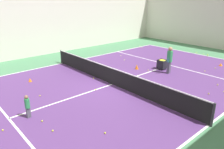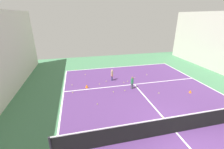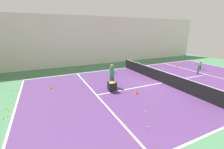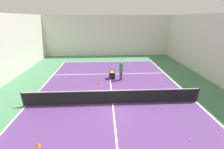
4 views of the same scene
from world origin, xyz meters
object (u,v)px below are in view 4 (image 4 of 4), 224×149
tennis_net (113,97)px  training_cone_1 (99,83)px  coach_at_net (121,70)px  ball_cart (112,74)px

tennis_net → training_cone_1: size_ratio=35.45×
coach_at_net → training_cone_1: 2.45m
training_cone_1 → coach_at_net: bearing=24.6°
tennis_net → ball_cart: tennis_net is taller
coach_at_net → training_cone_1: (-2.07, -0.95, -0.88)m
coach_at_net → ball_cart: size_ratio=2.54×
tennis_net → ball_cart: size_ratio=16.87×
tennis_net → ball_cart: (0.19, 4.67, -0.03)m
coach_at_net → training_cone_1: size_ratio=5.33×
coach_at_net → ball_cart: coach_at_net is taller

